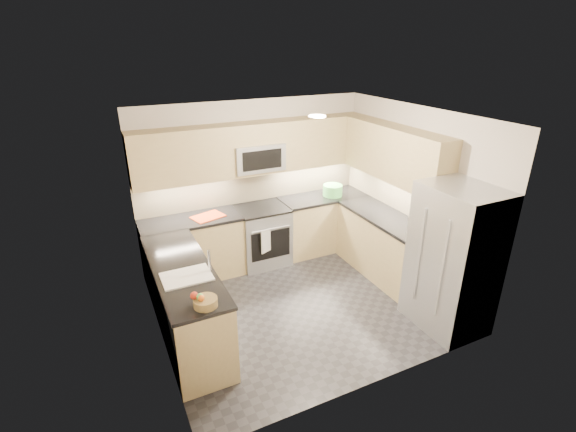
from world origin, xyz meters
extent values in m
cube|color=#232328|center=(0.00, 0.00, 0.00)|extent=(3.60, 3.20, 0.00)
cube|color=beige|center=(0.00, 0.00, 2.50)|extent=(3.60, 3.20, 0.02)
cube|color=#BEB3A5|center=(0.00, 1.60, 1.25)|extent=(3.60, 0.02, 2.50)
cube|color=#BEB3A5|center=(0.00, -1.60, 1.25)|extent=(3.60, 0.02, 2.50)
cube|color=#BEB3A5|center=(-1.80, 0.00, 1.25)|extent=(0.02, 3.20, 2.50)
cube|color=#BEB3A5|center=(1.80, 0.00, 1.25)|extent=(0.02, 3.20, 2.50)
cube|color=tan|center=(-1.09, 1.30, 0.45)|extent=(1.42, 0.60, 0.90)
cube|color=tan|center=(1.09, 1.30, 0.45)|extent=(1.42, 0.60, 0.90)
cube|color=tan|center=(1.50, 0.15, 0.45)|extent=(0.60, 1.70, 0.90)
cube|color=tan|center=(-1.50, 0.00, 0.45)|extent=(0.60, 2.00, 0.90)
cube|color=black|center=(-1.09, 1.30, 0.92)|extent=(1.42, 0.63, 0.04)
cube|color=black|center=(1.09, 1.30, 0.92)|extent=(1.42, 0.63, 0.04)
cube|color=black|center=(1.50, 0.15, 0.92)|extent=(0.63, 1.70, 0.04)
cube|color=black|center=(-1.50, 0.00, 0.92)|extent=(0.63, 2.00, 0.04)
cube|color=tan|center=(0.00, 1.43, 1.83)|extent=(3.60, 0.35, 0.75)
cube|color=tan|center=(1.62, 0.28, 1.83)|extent=(0.35, 1.95, 0.75)
cube|color=tan|center=(0.00, 1.60, 1.20)|extent=(3.60, 0.01, 0.51)
cube|color=tan|center=(1.80, 0.45, 1.20)|extent=(0.01, 2.30, 0.51)
cube|color=#979A9E|center=(0.00, 1.28, 0.46)|extent=(0.76, 0.65, 0.91)
cube|color=black|center=(0.00, 1.28, 0.92)|extent=(0.76, 0.65, 0.03)
cube|color=black|center=(0.00, 0.95, 0.45)|extent=(0.62, 0.02, 0.45)
cylinder|color=#B2B5BA|center=(0.00, 0.93, 0.72)|extent=(0.60, 0.02, 0.02)
cube|color=#9FA2A7|center=(0.00, 1.40, 1.70)|extent=(0.76, 0.40, 0.40)
cube|color=black|center=(0.00, 1.20, 1.70)|extent=(0.60, 0.01, 0.28)
cube|color=#A2A5AA|center=(1.45, -1.15, 0.90)|extent=(0.70, 0.90, 1.80)
cylinder|color=#B2B5BA|center=(1.08, -1.33, 0.95)|extent=(0.02, 0.02, 1.20)
cylinder|color=#B2B5BA|center=(1.08, -0.97, 0.95)|extent=(0.02, 0.02, 1.20)
cube|color=white|center=(-1.50, -0.25, 0.88)|extent=(0.52, 0.38, 0.16)
cylinder|color=silver|center=(-1.24, -0.25, 1.08)|extent=(0.03, 0.03, 0.28)
cylinder|color=#51B94F|center=(1.24, 1.25, 1.03)|extent=(0.35, 0.35, 0.18)
cube|color=red|center=(-0.84, 1.26, 0.95)|extent=(0.51, 0.42, 0.01)
cylinder|color=olive|center=(-1.45, -0.85, 0.98)|extent=(0.28, 0.28, 0.08)
sphere|color=#B42A14|center=(-1.55, -0.80, 1.05)|extent=(0.08, 0.08, 0.08)
sphere|color=#5AC152|center=(-1.50, -0.84, 1.05)|extent=(0.07, 0.07, 0.07)
cube|color=silver|center=(-0.09, 0.91, 0.55)|extent=(0.18, 0.09, 0.36)
sphere|color=orange|center=(-1.50, -0.86, 1.05)|extent=(0.06, 0.06, 0.06)
camera|label=1|loc=(-2.20, -4.20, 3.31)|focal=26.00mm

